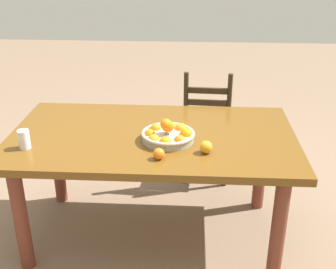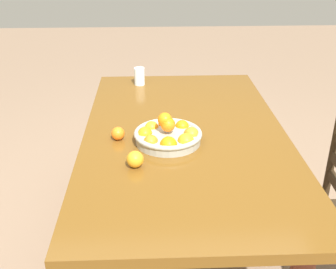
{
  "view_description": "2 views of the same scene",
  "coord_description": "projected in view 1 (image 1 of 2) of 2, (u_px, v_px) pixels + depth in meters",
  "views": [
    {
      "loc": [
        0.24,
        -2.43,
        1.87
      ],
      "look_at": [
        0.1,
        -0.09,
        0.79
      ],
      "focal_mm": 46.15,
      "sensor_mm": 36.0,
      "label": 1
    },
    {
      "loc": [
        1.89,
        -0.16,
        1.68
      ],
      "look_at": [
        0.1,
        -0.09,
        0.79
      ],
      "focal_mm": 45.04,
      "sensor_mm": 36.0,
      "label": 2
    }
  ],
  "objects": [
    {
      "name": "chair_near_window",
      "position": [
        207.0,
        129.0,
        3.51
      ],
      "size": [
        0.41,
        0.41,
        0.95
      ],
      "rotation": [
        0.0,
        0.0,
        3.08
      ],
      "color": "black",
      "rests_on": "ground"
    },
    {
      "name": "orange_loose_1",
      "position": [
        206.0,
        147.0,
        2.43
      ],
      "size": [
        0.07,
        0.07,
        0.07
      ],
      "primitive_type": "sphere",
      "color": "orange",
      "rests_on": "dining_table"
    },
    {
      "name": "orange_loose_0",
      "position": [
        159.0,
        154.0,
        2.37
      ],
      "size": [
        0.06,
        0.06,
        0.06
      ],
      "primitive_type": "sphere",
      "color": "orange",
      "rests_on": "dining_table"
    },
    {
      "name": "ground_plane",
      "position": [
        154.0,
        232.0,
        3.0
      ],
      "size": [
        12.0,
        12.0,
        0.0
      ],
      "primitive_type": "plane",
      "color": "#806751"
    },
    {
      "name": "drinking_glass",
      "position": [
        24.0,
        139.0,
        2.48
      ],
      "size": [
        0.07,
        0.07,
        0.11
      ],
      "primitive_type": "cylinder",
      "color": "silver",
      "rests_on": "dining_table"
    },
    {
      "name": "dining_table",
      "position": [
        153.0,
        148.0,
        2.72
      ],
      "size": [
        1.77,
        1.01,
        0.75
      ],
      "color": "brown",
      "rests_on": "ground"
    },
    {
      "name": "fruit_bowl",
      "position": [
        168.0,
        135.0,
        2.58
      ],
      "size": [
        0.32,
        0.32,
        0.15
      ],
      "color": "#A0A091",
      "rests_on": "dining_table"
    }
  ]
}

